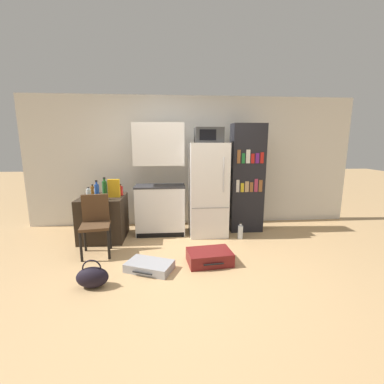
{
  "coord_description": "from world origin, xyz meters",
  "views": [
    {
      "loc": [
        -0.23,
        -3.1,
        1.63
      ],
      "look_at": [
        0.1,
        0.85,
        0.86
      ],
      "focal_mm": 24.0,
      "sensor_mm": 36.0,
      "label": 1
    }
  ],
  "objects_px": {
    "suitcase_small_flat": "(209,257)",
    "water_bottle_front": "(240,232)",
    "suitcase_large_flat": "(149,266)",
    "handbag": "(92,277)",
    "bottle_ketchup_red": "(120,191)",
    "bottle_clear_short": "(89,192)",
    "microwave": "(209,135)",
    "bookshelf": "(247,179)",
    "refrigerator": "(208,190)",
    "bottle_milk_white": "(97,192)",
    "bottle_blue_soda": "(97,191)",
    "chair": "(96,219)",
    "side_table": "(103,218)",
    "cereal_box": "(114,188)",
    "bottle_amber_beer": "(93,190)",
    "bottle_green_tall": "(105,188)",
    "kitchen_hutch": "(160,184)"
  },
  "relations": [
    {
      "from": "microwave",
      "to": "bottle_blue_soda",
      "type": "height_order",
      "value": "microwave"
    },
    {
      "from": "bottle_clear_short",
      "to": "suitcase_large_flat",
      "type": "distance_m",
      "value": 1.88
    },
    {
      "from": "bottle_clear_short",
      "to": "chair",
      "type": "xyz_separation_m",
      "value": [
        0.29,
        -0.71,
        -0.27
      ]
    },
    {
      "from": "refrigerator",
      "to": "bottle_blue_soda",
      "type": "xyz_separation_m",
      "value": [
        -1.82,
        -0.3,
        0.05
      ]
    },
    {
      "from": "microwave",
      "to": "suitcase_large_flat",
      "type": "height_order",
      "value": "microwave"
    },
    {
      "from": "bottle_amber_beer",
      "to": "chair",
      "type": "xyz_separation_m",
      "value": [
        0.27,
        -0.86,
        -0.28
      ]
    },
    {
      "from": "kitchen_hutch",
      "to": "bottle_green_tall",
      "type": "relative_size",
      "value": 6.11
    },
    {
      "from": "refrigerator",
      "to": "bookshelf",
      "type": "height_order",
      "value": "bookshelf"
    },
    {
      "from": "bottle_clear_short",
      "to": "bottle_blue_soda",
      "type": "distance_m",
      "value": 0.41
    },
    {
      "from": "cereal_box",
      "to": "suitcase_small_flat",
      "type": "relative_size",
      "value": 0.48
    },
    {
      "from": "suitcase_large_flat",
      "to": "water_bottle_front",
      "type": "height_order",
      "value": "water_bottle_front"
    },
    {
      "from": "bottle_ketchup_red",
      "to": "handbag",
      "type": "bearing_deg",
      "value": -91.34
    },
    {
      "from": "suitcase_small_flat",
      "to": "water_bottle_front",
      "type": "xyz_separation_m",
      "value": [
        0.67,
        0.86,
        0.03
      ]
    },
    {
      "from": "bottle_ketchup_red",
      "to": "bottle_milk_white",
      "type": "relative_size",
      "value": 1.33
    },
    {
      "from": "cereal_box",
      "to": "suitcase_small_flat",
      "type": "bearing_deg",
      "value": -35.44
    },
    {
      "from": "bottle_ketchup_red",
      "to": "refrigerator",
      "type": "bearing_deg",
      "value": -0.51
    },
    {
      "from": "suitcase_small_flat",
      "to": "bottle_ketchup_red",
      "type": "bearing_deg",
      "value": 132.98
    },
    {
      "from": "bookshelf",
      "to": "suitcase_large_flat",
      "type": "distance_m",
      "value": 2.39
    },
    {
      "from": "kitchen_hutch",
      "to": "bottle_amber_beer",
      "type": "xyz_separation_m",
      "value": [
        -1.19,
        0.1,
        -0.11
      ]
    },
    {
      "from": "refrigerator",
      "to": "water_bottle_front",
      "type": "bearing_deg",
      "value": -29.99
    },
    {
      "from": "bottle_blue_soda",
      "to": "suitcase_large_flat",
      "type": "height_order",
      "value": "bottle_blue_soda"
    },
    {
      "from": "bottle_green_tall",
      "to": "refrigerator",
      "type": "bearing_deg",
      "value": -0.0
    },
    {
      "from": "bottle_milk_white",
      "to": "handbag",
      "type": "xyz_separation_m",
      "value": [
        0.37,
        -1.71,
        -0.67
      ]
    },
    {
      "from": "bookshelf",
      "to": "bottle_ketchup_red",
      "type": "bearing_deg",
      "value": -176.91
    },
    {
      "from": "bottle_ketchup_red",
      "to": "suitcase_small_flat",
      "type": "height_order",
      "value": "bottle_ketchup_red"
    },
    {
      "from": "refrigerator",
      "to": "handbag",
      "type": "distance_m",
      "value": 2.36
    },
    {
      "from": "microwave",
      "to": "water_bottle_front",
      "type": "relative_size",
      "value": 1.59
    },
    {
      "from": "bottle_green_tall",
      "to": "bottle_blue_soda",
      "type": "bearing_deg",
      "value": -99.0
    },
    {
      "from": "cereal_box",
      "to": "chair",
      "type": "relative_size",
      "value": 0.34
    },
    {
      "from": "side_table",
      "to": "bottle_ketchup_red",
      "type": "relative_size",
      "value": 3.82
    },
    {
      "from": "bottle_milk_white",
      "to": "suitcase_small_flat",
      "type": "distance_m",
      "value": 2.28
    },
    {
      "from": "bookshelf",
      "to": "bottle_ketchup_red",
      "type": "height_order",
      "value": "bookshelf"
    },
    {
      "from": "microwave",
      "to": "suitcase_large_flat",
      "type": "xyz_separation_m",
      "value": [
        -0.94,
        -1.29,
        -1.69
      ]
    },
    {
      "from": "bottle_ketchup_red",
      "to": "bottle_green_tall",
      "type": "height_order",
      "value": "bottle_green_tall"
    },
    {
      "from": "microwave",
      "to": "bookshelf",
      "type": "distance_m",
      "value": 1.07
    },
    {
      "from": "suitcase_large_flat",
      "to": "suitcase_small_flat",
      "type": "xyz_separation_m",
      "value": [
        0.8,
        0.13,
        0.03
      ]
    },
    {
      "from": "bottle_clear_short",
      "to": "bottle_blue_soda",
      "type": "xyz_separation_m",
      "value": [
        0.24,
        -0.33,
        0.07
      ]
    },
    {
      "from": "refrigerator",
      "to": "bottle_amber_beer",
      "type": "bearing_deg",
      "value": 174.84
    },
    {
      "from": "bottle_milk_white",
      "to": "chair",
      "type": "bearing_deg",
      "value": -77.24
    },
    {
      "from": "bookshelf",
      "to": "chair",
      "type": "relative_size",
      "value": 2.24
    },
    {
      "from": "suitcase_large_flat",
      "to": "handbag",
      "type": "bearing_deg",
      "value": -127.82
    },
    {
      "from": "bottle_blue_soda",
      "to": "bookshelf",
      "type": "bearing_deg",
      "value": 9.61
    },
    {
      "from": "bottle_ketchup_red",
      "to": "water_bottle_front",
      "type": "bearing_deg",
      "value": -8.8
    },
    {
      "from": "bottle_milk_white",
      "to": "side_table",
      "type": "bearing_deg",
      "value": -49.22
    },
    {
      "from": "refrigerator",
      "to": "bottle_ketchup_red",
      "type": "relative_size",
      "value": 8.21
    },
    {
      "from": "bookshelf",
      "to": "suitcase_small_flat",
      "type": "height_order",
      "value": "bookshelf"
    },
    {
      "from": "refrigerator",
      "to": "chair",
      "type": "distance_m",
      "value": 1.91
    },
    {
      "from": "kitchen_hutch",
      "to": "cereal_box",
      "type": "xyz_separation_m",
      "value": [
        -0.75,
        -0.21,
        -0.03
      ]
    },
    {
      "from": "bottle_clear_short",
      "to": "suitcase_small_flat",
      "type": "relative_size",
      "value": 0.23
    },
    {
      "from": "side_table",
      "to": "bottle_blue_soda",
      "type": "bearing_deg",
      "value": -93.68
    }
  ]
}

